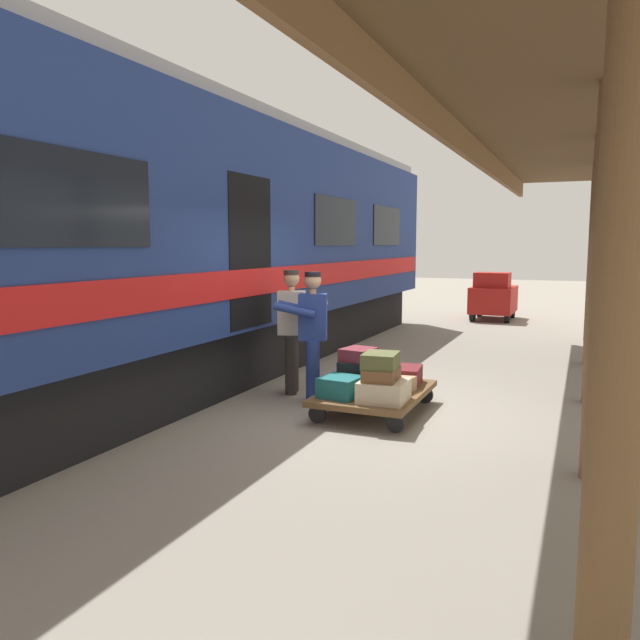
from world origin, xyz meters
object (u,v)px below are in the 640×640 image
at_px(suitcase_navy_fabric, 367,370).
at_px(porter_in_overalls, 311,332).
at_px(suitcase_cream_canvas, 384,391).
at_px(suitcase_black_hardshell, 356,368).
at_px(suitcase_gray_aluminum, 355,382).
at_px(luggage_cart, 375,393).
at_px(porter_by_door, 293,327).
at_px(suitcase_maroon_trunk, 406,375).
at_px(baggage_tug, 493,297).
at_px(suitcase_teal_softside, 341,387).
at_px(suitcase_tan_vintage, 395,385).
at_px(suitcase_burgundy_valise, 358,354).
at_px(train_car, 158,244).
at_px(suitcase_olive_duffel, 381,360).
at_px(suitcase_brown_leather, 381,374).

height_order(suitcase_navy_fabric, porter_in_overalls, porter_in_overalls).
xyz_separation_m(suitcase_cream_canvas, porter_in_overalls, (1.19, -0.65, 0.53)).
height_order(suitcase_black_hardshell, porter_in_overalls, porter_in_overalls).
bearing_deg(suitcase_gray_aluminum, suitcase_black_hardshell, 145.23).
distance_m(luggage_cart, porter_by_door, 1.60).
relative_size(suitcase_maroon_trunk, suitcase_cream_canvas, 1.00).
bearing_deg(luggage_cart, baggage_tug, -90.20).
distance_m(suitcase_maroon_trunk, suitcase_navy_fabric, 0.52).
xyz_separation_m(suitcase_teal_softside, suitcase_tan_vintage, (-0.52, -0.47, -0.03)).
bearing_deg(luggage_cart, porter_in_overalls, -10.81).
bearing_deg(porter_by_door, suitcase_burgundy_valise, 155.96).
height_order(suitcase_gray_aluminum, suitcase_cream_canvas, suitcase_cream_canvas).
bearing_deg(suitcase_burgundy_valise, train_car, -2.11).
relative_size(luggage_cart, suitcase_navy_fabric, 3.30).
bearing_deg(suitcase_cream_canvas, porter_in_overalls, -28.59).
xyz_separation_m(suitcase_navy_fabric, suitcase_gray_aluminum, (0.00, 0.47, -0.06)).
bearing_deg(porter_in_overalls, suitcase_navy_fabric, -156.18).
bearing_deg(suitcase_olive_duffel, luggage_cart, -64.61).
bearing_deg(suitcase_olive_duffel, train_car, -9.40).
bearing_deg(suitcase_burgundy_valise, suitcase_olive_duffel, 132.98).
distance_m(porter_in_overalls, porter_by_door, 0.54).
bearing_deg(suitcase_maroon_trunk, porter_by_door, -1.62).
bearing_deg(suitcase_navy_fabric, suitcase_black_hardshell, 92.37).
xyz_separation_m(suitcase_gray_aluminum, suitcase_brown_leather, (-0.49, 0.46, 0.23)).
xyz_separation_m(luggage_cart, suitcase_brown_leather, (-0.23, 0.46, 0.35)).
bearing_deg(suitcase_navy_fabric, luggage_cart, 119.07).
height_order(train_car, suitcase_navy_fabric, train_car).
bearing_deg(suitcase_cream_canvas, suitcase_olive_duffel, -19.43).
xyz_separation_m(train_car, porter_in_overalls, (-2.35, -0.05, -1.14)).
bearing_deg(suitcase_olive_duffel, suitcase_gray_aluminum, -43.59).
bearing_deg(suitcase_teal_softside, suitcase_cream_canvas, 180.00).
xyz_separation_m(suitcase_teal_softside, porter_by_door, (1.09, -0.99, 0.53)).
bearing_deg(baggage_tug, suitcase_black_hardshell, 88.44).
height_order(train_car, suitcase_burgundy_valise, train_car).
relative_size(suitcase_teal_softside, suitcase_olive_duffel, 1.00).
bearing_deg(suitcase_tan_vintage, suitcase_navy_fabric, -41.97).
xyz_separation_m(suitcase_burgundy_valise, baggage_tug, (-0.25, -10.16, -0.08)).
bearing_deg(suitcase_black_hardshell, porter_by_door, -25.52).
distance_m(suitcase_tan_vintage, porter_by_door, 1.79).
relative_size(suitcase_teal_softside, suitcase_tan_vintage, 0.97).
distance_m(luggage_cart, suitcase_burgundy_valise, 0.52).
height_order(suitcase_tan_vintage, suitcase_olive_duffel, suitcase_olive_duffel).
bearing_deg(suitcase_tan_vintage, suitcase_maroon_trunk, -90.00).
relative_size(suitcase_maroon_trunk, porter_by_door, 0.31).
bearing_deg(porter_by_door, suitcase_navy_fabric, 177.61).
distance_m(suitcase_black_hardshell, suitcase_brown_leather, 0.65).
distance_m(suitcase_maroon_trunk, porter_in_overalls, 1.34).
relative_size(suitcase_teal_softside, suitcase_cream_canvas, 0.84).
relative_size(suitcase_maroon_trunk, baggage_tug, 0.31).
distance_m(suitcase_navy_fabric, suitcase_cream_canvas, 1.08).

